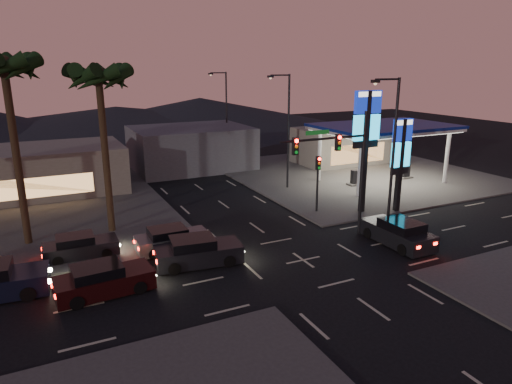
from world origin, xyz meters
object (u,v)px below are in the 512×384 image
pylon_sign_tall (366,128)px  car_lane_b_mid (80,247)px  traffic_signal_mast (341,158)px  suv_station (398,233)px  car_lane_a_mid (103,280)px  car_lane_a_front (197,252)px  car_lane_b_front (172,240)px  gas_station (385,129)px  pylon_sign_short (401,151)px

pylon_sign_tall → car_lane_b_mid: 20.65m
traffic_signal_mast → suv_station: size_ratio=1.65×
traffic_signal_mast → car_lane_a_mid: (-14.53, -1.11, -4.52)m
car_lane_a_front → car_lane_a_mid: 5.35m
car_lane_a_front → car_lane_b_front: bearing=105.7°
gas_station → car_lane_a_front: gas_station is taller
traffic_signal_mast → car_lane_b_front: (-10.05, 2.72, -4.56)m
traffic_signal_mast → suv_station: (2.74, -2.49, -4.48)m
gas_station → car_lane_b_mid: (-27.33, -5.98, -4.45)m
suv_station → pylon_sign_tall: bearing=71.6°
pylon_sign_short → car_lane_b_mid: (-22.33, 1.52, -4.02)m
pylon_sign_tall → car_lane_a_front: (-14.07, -3.37, -5.66)m
car_lane_b_front → car_lane_b_mid: (-5.03, 1.31, -0.03)m
car_lane_b_front → suv_station: size_ratio=0.91×
pylon_sign_short → car_lane_b_front: pylon_sign_short is taller
suv_station → car_lane_b_mid: bearing=159.9°
pylon_sign_short → car_lane_b_mid: pylon_sign_short is taller
car_lane_a_mid → pylon_sign_short: bearing=9.4°
car_lane_a_mid → suv_station: suv_station is taller
pylon_sign_short → traffic_signal_mast: (-7.24, -2.51, 0.57)m
traffic_signal_mast → suv_station: 5.81m
traffic_signal_mast → car_lane_a_mid: bearing=-175.6°
gas_station → car_lane_b_mid: 28.32m
pylon_sign_tall → car_lane_b_mid: size_ratio=2.13×
pylon_sign_short → suv_station: 7.78m
car_lane_a_mid → pylon_sign_tall: bearing=13.5°
gas_station → pylon_sign_tall: pylon_sign_tall is taller
pylon_sign_short → suv_station: size_ratio=1.44×
car_lane_a_front → car_lane_b_front: car_lane_a_front is taller
pylon_sign_short → traffic_signal_mast: bearing=-160.9°
gas_station → pylon_sign_short: size_ratio=1.74×
pylon_sign_short → car_lane_b_front: 17.75m
gas_station → traffic_signal_mast: size_ratio=1.53×
pylon_sign_tall → suv_station: (-2.00, -6.00, -5.65)m
gas_station → car_lane_a_mid: gas_station is taller
pylon_sign_tall → pylon_sign_short: bearing=-21.8°
traffic_signal_mast → car_lane_b_mid: size_ratio=1.90×
pylon_sign_tall → car_lane_a_front: pylon_sign_tall is taller
traffic_signal_mast → suv_station: traffic_signal_mast is taller
traffic_signal_mast → car_lane_a_front: (-9.33, 0.14, -4.49)m
gas_station → car_lane_a_mid: size_ratio=2.55×
car_lane_b_front → car_lane_b_mid: car_lane_b_front is taller
traffic_signal_mast → car_lane_b_front: size_ratio=1.80×
car_lane_b_mid → traffic_signal_mast: bearing=-15.0°
pylon_sign_tall → traffic_signal_mast: size_ratio=1.12×
car_lane_b_mid → suv_station: 18.98m
gas_station → car_lane_a_mid: bearing=-157.4°
car_lane_b_front → car_lane_b_mid: 5.20m
car_lane_a_mid → car_lane_b_front: car_lane_a_mid is taller
pylon_sign_tall → car_lane_b_front: (-14.80, -0.79, -5.73)m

